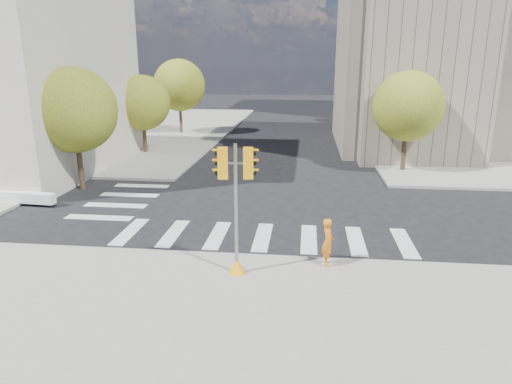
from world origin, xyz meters
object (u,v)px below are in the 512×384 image
(lamp_near, at_px, (404,93))
(lamp_far, at_px, (375,84))
(traffic_signal, at_px, (236,219))
(photographer, at_px, (328,242))

(lamp_near, bearing_deg, lamp_far, 90.00)
(lamp_far, relative_size, traffic_signal, 1.90)
(lamp_near, height_order, lamp_far, same)
(lamp_near, relative_size, traffic_signal, 1.90)
(lamp_near, xyz_separation_m, traffic_signal, (-8.58, -19.53, -2.63))
(lamp_far, bearing_deg, traffic_signal, -104.36)
(photographer, bearing_deg, traffic_signal, 104.21)
(lamp_near, height_order, photographer, lamp_near)
(lamp_near, distance_m, lamp_far, 14.00)
(lamp_far, height_order, photographer, lamp_far)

